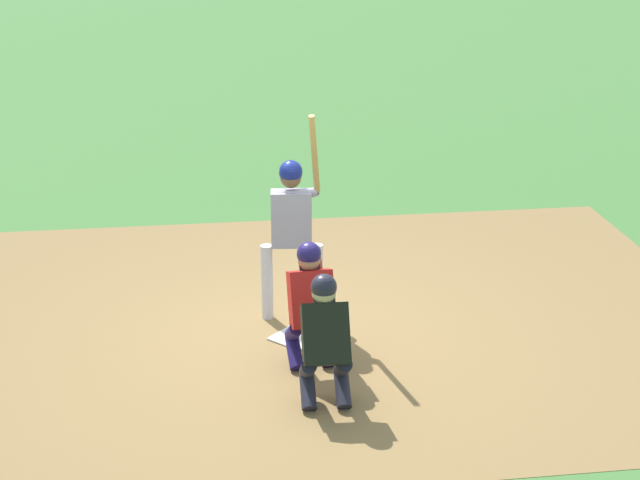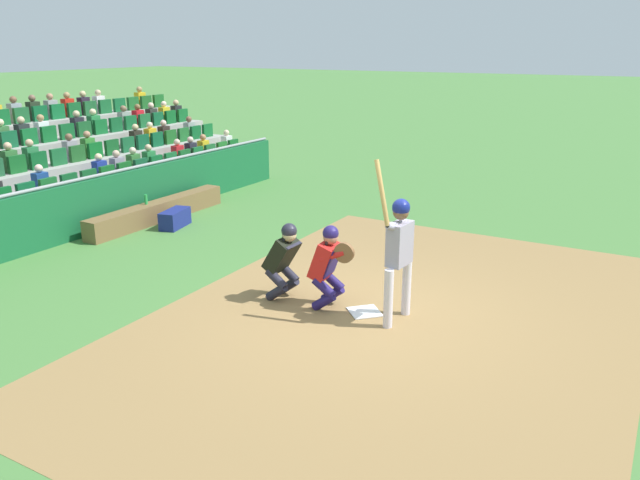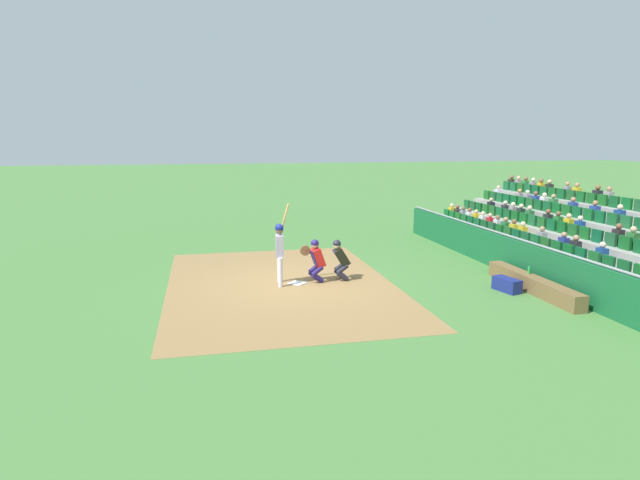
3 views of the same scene
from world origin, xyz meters
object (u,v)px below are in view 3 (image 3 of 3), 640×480
Objects in this scene: catcher_crouching at (316,258)px; equipment_duffel_bag at (507,285)px; batter_at_plate at (280,247)px; home_plate_umpire at (340,258)px; water_bottle_on_bench at (529,270)px; dugout_bench at (533,284)px; home_plate_marker at (298,283)px.

equipment_duffel_bag is at bearing -113.31° from catcher_crouching.
batter_at_plate is 1.15m from catcher_crouching.
home_plate_umpire reaches higher than water_bottle_on_bench.
catcher_crouching is 6.08m from water_bottle_on_bench.
dugout_bench is 4.87× the size of equipment_duffel_bag.
batter_at_plate is 1.80× the size of catcher_crouching.
dugout_bench is (-2.27, -6.24, 0.20)m from home_plate_marker.
water_bottle_on_bench is at bearing -112.93° from home_plate_umpire.
catcher_crouching reaches higher than equipment_duffel_bag.
home_plate_marker is 0.11× the size of dugout_bench.
catcher_crouching is at bearing -81.26° from home_plate_marker.
home_plate_marker is 2.03× the size of water_bottle_on_bench.
catcher_crouching is 1.62× the size of equipment_duffel_bag.
home_plate_umpire is at bearing -84.69° from home_plate_marker.
batter_at_plate is 1.87× the size of home_plate_umpire.
batter_at_plate is 6.49m from equipment_duffel_bag.
home_plate_marker is 0.34× the size of catcher_crouching.
water_bottle_on_bench is 0.27× the size of equipment_duffel_bag.
equipment_duffel_bag is (-0.09, 0.72, -0.36)m from water_bottle_on_bench.
catcher_crouching reaches higher than home_plate_marker.
batter_at_plate is 10.83× the size of water_bottle_on_bench.
home_plate_marker is at bearing -92.73° from batter_at_plate.
catcher_crouching reaches higher than home_plate_umpire.
dugout_bench is (-2.29, -6.75, -0.91)m from batter_at_plate.
batter_at_plate is at bearing 73.61° from water_bottle_on_bench.
dugout_bench is (-2.35, -5.67, -0.50)m from catcher_crouching.
catcher_crouching is at bearing 67.44° from dugout_bench.
equipment_duffel_bag reaches higher than home_plate_marker.
catcher_crouching is 6.01× the size of water_bottle_on_bench.
home_plate_umpire is 5.78× the size of water_bottle_on_bench.
home_plate_marker is 6.64m from dugout_bench.
home_plate_marker is 0.19× the size of batter_at_plate.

